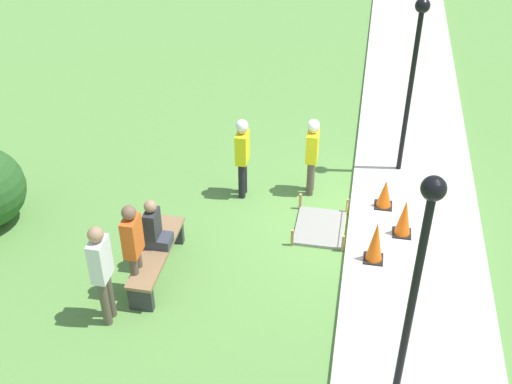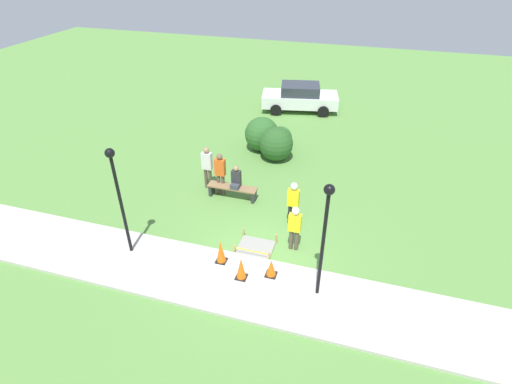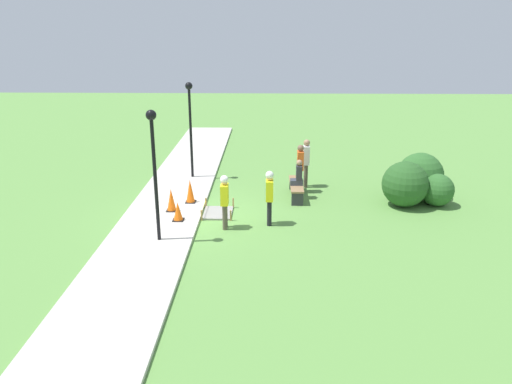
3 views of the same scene
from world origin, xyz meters
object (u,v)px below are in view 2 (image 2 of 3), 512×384
object	(u,v)px
worker_supervisor	(295,225)
lamppost_far	(117,187)
traffic_cone_near_patch	(221,251)
parked_car_white	(300,97)
person_seated_on_bench	(236,179)
worker_assistant	(293,200)
traffic_cone_far_patch	(241,268)
bystander_in_orange_shirt	(220,171)
lamppost_near	(325,226)
traffic_cone_sidewalk_edge	(271,268)
park_bench	(232,190)
bystander_in_gray_shirt	(207,165)

from	to	relation	value
worker_supervisor	lamppost_far	world-z (taller)	lamppost_far
traffic_cone_near_patch	parked_car_white	world-z (taller)	parked_car_white
person_seated_on_bench	worker_assistant	xyz separation A→B (m)	(2.45, -1.00, 0.14)
traffic_cone_far_patch	bystander_in_orange_shirt	distance (m)	4.86
traffic_cone_far_patch	parked_car_white	distance (m)	13.99
traffic_cone_near_patch	lamppost_near	world-z (taller)	lamppost_near
traffic_cone_far_patch	person_seated_on_bench	size ratio (longest dim) A/B	0.83
person_seated_on_bench	worker_supervisor	world-z (taller)	worker_supervisor
traffic_cone_far_patch	person_seated_on_bench	bearing A→B (deg)	111.01
traffic_cone_far_patch	parked_car_white	xyz separation A→B (m)	(-1.10, 13.94, 0.32)
traffic_cone_far_patch	lamppost_far	world-z (taller)	lamppost_far
worker_assistant	parked_car_white	xyz separation A→B (m)	(-1.95, 10.79, -0.22)
worker_assistant	lamppost_near	xyz separation A→B (m)	(1.42, -3.09, 1.50)
traffic_cone_near_patch	bystander_in_orange_shirt	size ratio (longest dim) A/B	0.45
person_seated_on_bench	worker_supervisor	size ratio (longest dim) A/B	0.54
traffic_cone_sidewalk_edge	worker_supervisor	xyz separation A→B (m)	(0.37, 1.48, 0.58)
bystander_in_orange_shirt	lamppost_near	world-z (taller)	lamppost_near
traffic_cone_sidewalk_edge	worker_assistant	size ratio (longest dim) A/B	0.35
traffic_cone_near_patch	lamppost_far	xyz separation A→B (m)	(-2.99, -0.37, 2.03)
person_seated_on_bench	bystander_in_orange_shirt	world-z (taller)	bystander_in_orange_shirt
bystander_in_orange_shirt	traffic_cone_near_patch	bearing A→B (deg)	-68.99
person_seated_on_bench	traffic_cone_near_patch	bearing A→B (deg)	-78.13
worker_assistant	park_bench	bearing A→B (deg)	159.86
worker_assistant	bystander_in_orange_shirt	world-z (taller)	bystander_in_orange_shirt
park_bench	lamppost_far	world-z (taller)	lamppost_far
worker_supervisor	parked_car_white	xyz separation A→B (m)	(-2.29, 12.11, -0.19)
person_seated_on_bench	lamppost_far	xyz separation A→B (m)	(-2.22, -4.03, 1.67)
traffic_cone_sidewalk_edge	parked_car_white	world-z (taller)	parked_car_white
traffic_cone_sidewalk_edge	lamppost_near	world-z (taller)	lamppost_near
worker_supervisor	worker_assistant	distance (m)	1.37
park_bench	traffic_cone_far_patch	bearing A→B (deg)	-67.00
traffic_cone_sidewalk_edge	park_bench	distance (m)	4.55
traffic_cone_far_patch	traffic_cone_near_patch	bearing A→B (deg)	149.35
lamppost_near	traffic_cone_sidewalk_edge	bearing A→B (deg)	168.78
parked_car_white	worker_supervisor	bearing A→B (deg)	-90.91
traffic_cone_sidewalk_edge	traffic_cone_near_patch	bearing A→B (deg)	175.31
traffic_cone_sidewalk_edge	park_bench	size ratio (longest dim) A/B	0.30
traffic_cone_far_patch	lamppost_near	bearing A→B (deg)	1.68
traffic_cone_near_patch	traffic_cone_sidewalk_edge	world-z (taller)	traffic_cone_near_patch
worker_assistant	bystander_in_orange_shirt	xyz separation A→B (m)	(-3.12, 1.11, 0.00)
traffic_cone_near_patch	worker_assistant	xyz separation A→B (m)	(1.67, 2.67, 0.51)
traffic_cone_near_patch	person_seated_on_bench	distance (m)	3.76
lamppost_far	bystander_in_gray_shirt	bearing A→B (deg)	78.63
park_bench	lamppost_near	world-z (taller)	lamppost_near
bystander_in_orange_shirt	lamppost_near	bearing A→B (deg)	-42.72
traffic_cone_far_patch	bystander_in_gray_shirt	world-z (taller)	bystander_in_gray_shirt
traffic_cone_near_patch	person_seated_on_bench	size ratio (longest dim) A/B	0.90
lamppost_near	lamppost_far	bearing A→B (deg)	179.48
bystander_in_gray_shirt	traffic_cone_near_patch	bearing A→B (deg)	-62.50
person_seated_on_bench	lamppost_near	world-z (taller)	lamppost_near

